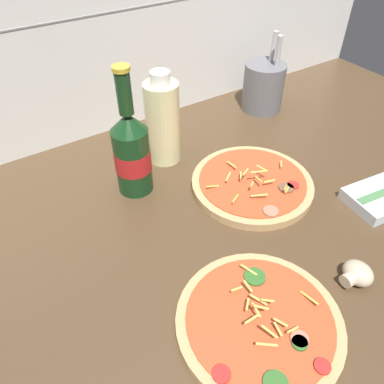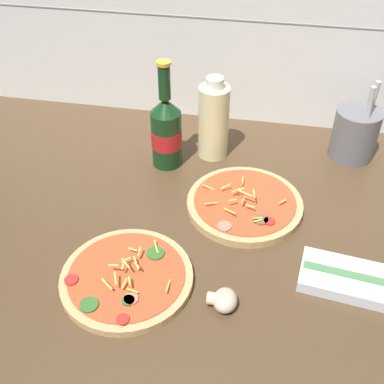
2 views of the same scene
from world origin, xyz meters
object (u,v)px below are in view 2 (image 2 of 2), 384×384
mushroom_left (224,300)px  beer_bottle (166,130)px  utensil_crock (355,133)px  dish_towel (349,279)px  oil_bottle (214,121)px  pizza_near (127,278)px  pizza_far (245,204)px

mushroom_left → beer_bottle: bearing=115.6°
utensil_crock → dish_towel: utensil_crock is taller
oil_bottle → utensil_crock: oil_bottle is taller
mushroom_left → dish_towel: mushroom_left is taller
oil_bottle → dish_towel: bearing=-50.1°
pizza_near → mushroom_left: bearing=-7.6°
pizza_near → dish_towel: size_ratio=1.31×
mushroom_left → utensil_crock: 57.64cm
pizza_near → oil_bottle: size_ratio=1.19×
oil_bottle → utensil_crock: 34.38cm
mushroom_left → utensil_crock: size_ratio=0.26×
pizza_near → dish_towel: pizza_near is taller
utensil_crock → dish_towel: bearing=-94.0°
beer_bottle → oil_bottle: (10.37, 5.91, 0.29)cm
mushroom_left → oil_bottle: bearing=101.0°
oil_bottle → dish_towel: (30.78, -36.82, -8.28)cm
pizza_far → utensil_crock: (23.88, 24.78, 5.38)cm
beer_bottle → mushroom_left: 45.29cm
pizza_near → dish_towel: (40.09, 6.95, 0.29)cm
pizza_far → beer_bottle: bearing=146.8°
pizza_far → oil_bottle: bearing=117.3°
pizza_near → pizza_far: (19.21, 24.62, 0.10)cm
oil_bottle → mushroom_left: bearing=-79.0°
pizza_near → dish_towel: 40.69cm
pizza_near → beer_bottle: beer_bottle is taller
dish_towel → pizza_near: bearing=-170.2°
pizza_near → utensil_crock: size_ratio=1.22×
beer_bottle → utensil_crock: bearing=14.6°
beer_bottle → dish_towel: (41.15, -30.91, -7.99)cm
pizza_far → dish_towel: pizza_far is taller
pizza_far → mushroom_left: (-0.95, -27.04, 0.75)cm
pizza_near → pizza_far: same height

